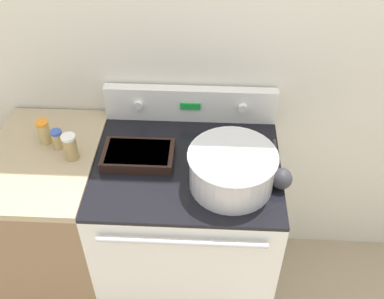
% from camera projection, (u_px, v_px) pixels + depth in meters
% --- Properties ---
extents(kitchen_wall, '(8.00, 0.05, 2.50)m').
position_uv_depth(kitchen_wall, '(191.00, 46.00, 1.90)').
color(kitchen_wall, silver).
rests_on(kitchen_wall, ground_plane).
extents(stove_range, '(0.77, 0.68, 0.91)m').
position_uv_depth(stove_range, '(188.00, 232.00, 2.15)').
color(stove_range, white).
rests_on(stove_range, ground_plane).
extents(control_panel, '(0.77, 0.07, 0.17)m').
position_uv_depth(control_panel, '(191.00, 104.00, 2.02)').
color(control_panel, white).
rests_on(control_panel, stove_range).
extents(side_counter, '(0.45, 0.65, 0.92)m').
position_uv_depth(side_counter, '(61.00, 226.00, 2.17)').
color(side_counter, '#896B4C').
rests_on(side_counter, ground_plane).
extents(mixing_bowl, '(0.34, 0.34, 0.16)m').
position_uv_depth(mixing_bowl, '(232.00, 168.00, 1.70)').
color(mixing_bowl, silver).
rests_on(mixing_bowl, stove_range).
extents(casserole_dish, '(0.29, 0.18, 0.05)m').
position_uv_depth(casserole_dish, '(138.00, 155.00, 1.85)').
color(casserole_dish, black).
rests_on(casserole_dish, stove_range).
extents(ladle, '(0.08, 0.31, 0.08)m').
position_uv_depth(ladle, '(281.00, 177.00, 1.73)').
color(ladle, '#333338').
rests_on(ladle, stove_range).
extents(spice_jar_white_cap, '(0.06, 0.06, 0.12)m').
position_uv_depth(spice_jar_white_cap, '(70.00, 147.00, 1.82)').
color(spice_jar_white_cap, tan).
rests_on(spice_jar_white_cap, side_counter).
extents(spice_jar_blue_cap, '(0.05, 0.05, 0.09)m').
position_uv_depth(spice_jar_blue_cap, '(57.00, 139.00, 1.88)').
color(spice_jar_blue_cap, tan).
rests_on(spice_jar_blue_cap, side_counter).
extents(spice_jar_orange_cap, '(0.05, 0.05, 0.11)m').
position_uv_depth(spice_jar_orange_cap, '(44.00, 132.00, 1.90)').
color(spice_jar_orange_cap, tan).
rests_on(spice_jar_orange_cap, side_counter).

